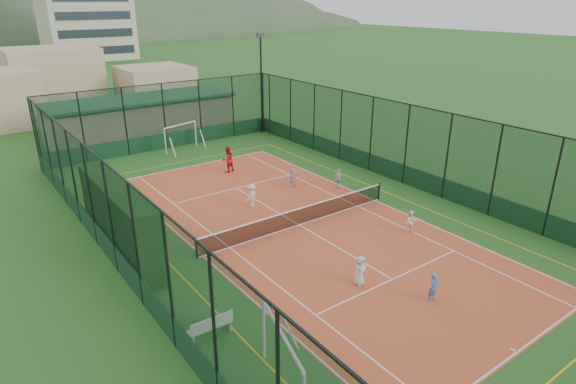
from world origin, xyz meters
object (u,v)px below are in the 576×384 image
Objects in this scene: child_near_left at (360,271)px; coach at (228,159)px; child_near_mid at (433,287)px; child_far_right at (339,179)px; child_far_left at (251,195)px; child_near_right at (411,222)px; child_far_back at (292,178)px; clubhouse at (142,116)px; futsal_goal_far at (181,138)px; white_bench at (210,326)px; floodlight_ne at (261,85)px; futsal_goal_near at (282,365)px.

child_near_left is 15.40m from coach.
child_far_right is at bearing 60.82° from child_near_mid.
child_far_left is at bearing 80.81° from child_near_left.
child_far_back is at bearing 112.55° from child_near_right.
child_far_left is 3.81m from child_far_back.
coach is at bearing -84.98° from clubhouse.
child_near_right is 8.74m from child_far_left.
child_near_mid is (0.09, -30.33, -0.96)m from clubhouse.
futsal_goal_far is 2.42× the size of child_far_right.
white_bench is at bearing 42.42° from child_far_right.
child_near_left is at bearing -4.21° from white_bench.
child_far_left reaches higher than child_far_back.
floodlight_ne reaches higher than futsal_goal_far.
child_near_mid is (-8.51, -24.93, -3.51)m from floodlight_ne.
floodlight_ne reaches higher than child_far_right.
floodlight_ne is at bearing -125.85° from child_far_back.
clubhouse is at bearing 85.21° from child_near_mid.
child_far_left reaches higher than child_near_mid.
futsal_goal_far is 2.40× the size of child_near_left.
futsal_goal_near reaches higher than child_near_left.
child_near_right is (11.31, 4.84, -0.51)m from futsal_goal_near.
child_near_left is 1.01× the size of child_far_right.
child_near_right is at bearing 86.40° from child_far_back.
child_far_left is at bearing -92.25° from clubhouse.
child_near_mid reaches higher than child_near_right.
child_far_left is (6.61, 12.21, -0.42)m from futsal_goal_near.
child_near_left is at bearing -144.72° from child_near_right.
clubhouse is 11.19× the size of child_far_left.
futsal_goal_far is at bearing 83.58° from child_near_mid.
child_far_left is at bearing -125.33° from floodlight_ne.
clubhouse is 11.93× the size of child_far_right.
clubhouse is at bearing 114.22° from child_near_right.
futsal_goal_far is 12.49m from child_far_left.
coach reaches higher than child_near_left.
child_near_mid is at bearing -89.83° from clubhouse.
futsal_goal_far is 2.27× the size of child_far_left.
child_near_left is 2.88m from child_near_mid.
child_near_right reaches higher than white_bench.
floodlight_ne reaches higher than child_near_left.
child_far_right is (-3.57, -13.94, -3.48)m from floodlight_ne.
child_far_back is 0.71× the size of coach.
coach reaches higher than child_near_right.
child_far_left is at bearing 61.54° from coach.
child_near_left reaches higher than white_bench.
child_far_right is at bearing -31.70° from futsal_goal_near.
coach is (2.48, 15.20, 0.23)m from child_near_left.
white_bench is 8.50m from child_near_mid.
futsal_goal_near reaches higher than coach.
child_far_left is 5.82m from child_far_right.
child_far_right is (12.83, 7.84, 0.20)m from white_bench.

